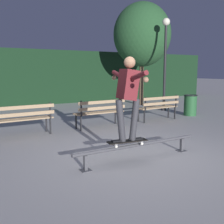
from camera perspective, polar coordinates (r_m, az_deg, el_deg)
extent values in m
plane|color=#ADAAA8|center=(5.55, 4.41, -9.41)|extent=(90.00, 90.00, 0.00)
cube|color=black|center=(14.50, -18.62, 6.94)|extent=(24.00, 1.20, 2.78)
cylinder|color=#47474C|center=(5.31, 5.70, -6.88)|extent=(2.78, 0.06, 0.06)
cube|color=#47474C|center=(4.80, -5.59, -10.66)|extent=(0.06, 0.06, 0.27)
cube|color=#47474C|center=(4.84, -5.56, -12.11)|extent=(0.18, 0.18, 0.01)
cube|color=#47474C|center=(6.07, 14.46, -6.73)|extent=(0.06, 0.06, 0.27)
cube|color=#47474C|center=(6.11, 14.41, -7.91)|extent=(0.18, 0.18, 0.01)
cube|color=black|center=(5.13, 3.27, -6.14)|extent=(0.80, 0.31, 0.02)
cube|color=black|center=(5.12, 3.27, -6.03)|extent=(0.78, 0.30, 0.00)
cube|color=#9E9EA3|center=(5.25, 5.89, -6.03)|extent=(0.07, 0.18, 0.02)
cube|color=#9E9EA3|center=(5.03, 0.52, -6.64)|extent=(0.07, 0.18, 0.02)
cylinder|color=beige|center=(5.19, 6.31, -6.60)|extent=(0.06, 0.04, 0.05)
cylinder|color=beige|center=(5.33, 5.48, -6.19)|extent=(0.06, 0.04, 0.05)
cylinder|color=beige|center=(4.97, 0.88, -7.26)|extent=(0.06, 0.04, 0.05)
cylinder|color=beige|center=(5.11, 0.17, -6.80)|extent=(0.06, 0.04, 0.05)
cube|color=black|center=(5.20, 5.07, -5.68)|extent=(0.27, 0.14, 0.03)
cube|color=black|center=(5.05, 1.41, -6.08)|extent=(0.27, 0.14, 0.03)
cylinder|color=#333338|center=(5.10, 4.72, -1.64)|extent=(0.22, 0.15, 0.79)
cylinder|color=#333338|center=(4.98, 1.85, -1.86)|extent=(0.22, 0.15, 0.79)
cube|color=maroon|center=(4.96, 3.37, 5.76)|extent=(0.38, 0.40, 0.57)
cylinder|color=maroon|center=(4.62, 5.44, 7.51)|extent=(0.17, 0.61, 0.21)
cylinder|color=maroon|center=(5.30, 1.60, 7.69)|extent=(0.17, 0.61, 0.21)
sphere|color=#A37556|center=(4.37, 7.15, 6.76)|extent=(0.09, 0.09, 0.09)
sphere|color=#A37556|center=(5.56, 0.42, 7.23)|extent=(0.09, 0.09, 0.09)
sphere|color=#A37556|center=(4.97, 3.73, 10.38)|extent=(0.21, 0.21, 0.21)
cube|color=black|center=(7.90, -13.63, -2.51)|extent=(0.04, 0.04, 0.44)
cube|color=black|center=(7.61, -12.83, -2.92)|extent=(0.04, 0.04, 0.44)
cube|color=black|center=(7.49, -12.84, 0.33)|extent=(0.04, 0.04, 0.44)
cube|color=#A38460|center=(7.64, -18.63, -1.29)|extent=(1.60, 0.15, 0.04)
cube|color=#A38460|center=(7.51, -18.36, -1.45)|extent=(1.60, 0.15, 0.04)
cube|color=#A38460|center=(7.38, -18.09, -1.61)|extent=(1.60, 0.15, 0.04)
cube|color=#A38460|center=(7.28, -18.01, -0.44)|extent=(1.60, 0.10, 0.09)
cube|color=#A38460|center=(7.26, -18.07, 0.96)|extent=(1.60, 0.10, 0.09)
cube|color=black|center=(8.82, 0.72, -1.11)|extent=(0.04, 0.04, 0.44)
cube|color=black|center=(8.56, 1.90, -1.41)|extent=(0.04, 0.04, 0.44)
cube|color=black|center=(8.47, 2.07, 1.48)|extent=(0.04, 0.04, 0.44)
cube|color=black|center=(8.14, -7.57, -2.01)|extent=(0.04, 0.04, 0.44)
cube|color=black|center=(7.86, -6.57, -2.38)|extent=(0.04, 0.04, 0.44)
cube|color=black|center=(7.75, -6.49, 0.76)|extent=(0.04, 0.04, 0.44)
cube|color=#A38460|center=(8.41, -3.20, 0.03)|extent=(1.60, 0.15, 0.04)
cube|color=#A38460|center=(8.29, -2.72, -0.09)|extent=(1.60, 0.15, 0.04)
cube|color=#A38460|center=(8.17, -2.23, -0.22)|extent=(1.60, 0.15, 0.04)
cube|color=#A38460|center=(8.08, -1.98, 0.85)|extent=(1.60, 0.10, 0.09)
cube|color=#A38460|center=(8.06, -1.99, 2.12)|extent=(1.60, 0.10, 0.09)
cube|color=black|center=(10.19, 11.79, 0.03)|extent=(0.04, 0.04, 0.44)
cube|color=black|center=(9.97, 13.08, -0.20)|extent=(0.04, 0.04, 0.44)
cube|color=black|center=(9.88, 13.33, 2.29)|extent=(0.04, 0.04, 0.44)
cube|color=black|center=(9.26, 5.57, -0.68)|extent=(0.04, 0.04, 0.44)
cube|color=black|center=(9.02, 6.83, -0.96)|extent=(0.04, 0.04, 0.44)
cube|color=black|center=(8.92, 7.05, 1.79)|extent=(0.04, 0.04, 0.44)
cube|color=#A38460|center=(9.66, 8.94, 1.07)|extent=(1.60, 0.15, 0.04)
cube|color=#A38460|center=(9.56, 9.50, 0.98)|extent=(1.60, 0.15, 0.04)
cube|color=#A38460|center=(9.46, 10.07, 0.88)|extent=(1.60, 0.15, 0.04)
cube|color=#A38460|center=(9.39, 10.39, 1.81)|extent=(1.60, 0.10, 0.09)
cube|color=#A38460|center=(9.37, 10.42, 2.90)|extent=(1.60, 0.10, 0.09)
cylinder|color=brown|center=(13.77, 6.18, 6.21)|extent=(0.22, 0.22, 2.27)
ellipsoid|color=#234C28|center=(13.87, 6.35, 15.87)|extent=(2.81, 2.81, 3.09)
cylinder|color=black|center=(11.95, 11.05, 8.91)|extent=(0.11, 0.11, 3.60)
sphere|color=#F2EACC|center=(12.12, 11.33, 18.12)|extent=(0.32, 0.32, 0.32)
cylinder|color=black|center=(12.07, 10.81, 0.62)|extent=(0.20, 0.20, 0.12)
cylinder|color=#23562D|center=(10.91, 16.15, 1.34)|extent=(0.48, 0.48, 0.78)
torus|color=black|center=(10.87, 16.24, 3.38)|extent=(0.52, 0.52, 0.04)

